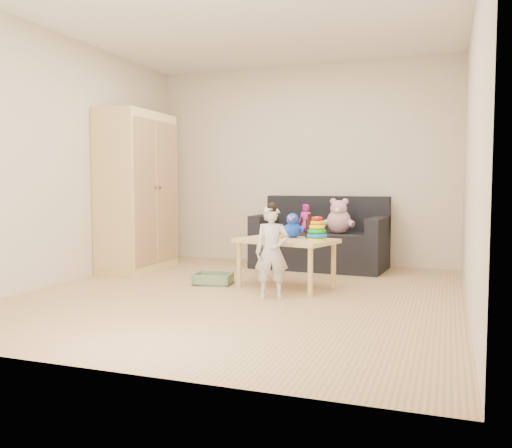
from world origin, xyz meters
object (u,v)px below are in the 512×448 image
at_px(sofa, 319,250).
at_px(play_table, 286,263).
at_px(toddler, 272,253).
at_px(wardrobe, 137,192).

distance_m(sofa, play_table, 1.36).
bearing_deg(play_table, toddler, -87.99).
xyz_separation_m(wardrobe, play_table, (2.03, -0.50, -0.70)).
relative_size(wardrobe, toddler, 2.29).
bearing_deg(wardrobe, sofa, 22.58).
xyz_separation_m(sofa, play_table, (-0.03, -1.36, 0.02)).
height_order(play_table, toddler, toddler).
relative_size(wardrobe, sofa, 1.19).
distance_m(play_table, toddler, 0.54).
relative_size(play_table, toddler, 1.14).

